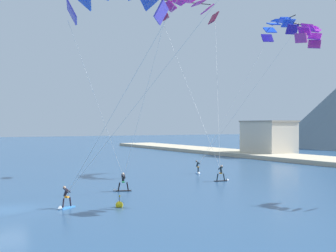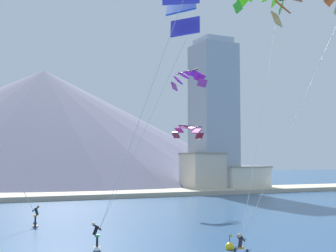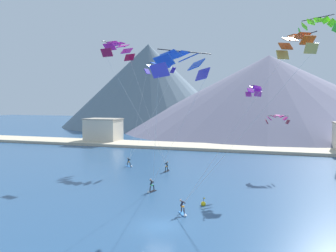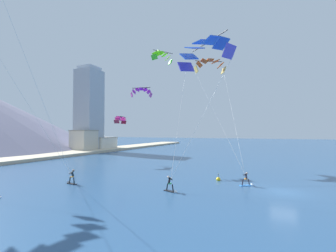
{
  "view_description": "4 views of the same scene",
  "coord_description": "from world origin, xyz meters",
  "views": [
    {
      "loc": [
        34.78,
        -6.23,
        6.14
      ],
      "look_at": [
        -0.45,
        13.27,
        5.99
      ],
      "focal_mm": 50.0,
      "sensor_mm": 36.0,
      "label": 1
    },
    {
      "loc": [
        -13.28,
        -17.8,
        5.54
      ],
      "look_at": [
        3.78,
        18.59,
        8.5
      ],
      "focal_mm": 50.0,
      "sensor_mm": 36.0,
      "label": 2
    },
    {
      "loc": [
        9.5,
        -28.58,
        11.83
      ],
      "look_at": [
        -3.39,
        13.78,
        8.43
      ],
      "focal_mm": 35.0,
      "sensor_mm": 36.0,
      "label": 3
    },
    {
      "loc": [
        -26.6,
        1.32,
        6.31
      ],
      "look_at": [
        3.44,
        14.82,
        7.17
      ],
      "focal_mm": 24.0,
      "sensor_mm": 36.0,
      "label": 4
    }
  ],
  "objects": [
    {
      "name": "ground_plane",
      "position": [
        0.0,
        0.0,
        0.0
      ],
      "size": [
        400.0,
        400.0,
        0.0
      ],
      "primitive_type": "plane",
      "color": "navy"
    },
    {
      "name": "kitesurfer_near_lead",
      "position": [
        -14.1,
        25.09,
        0.5
      ],
      "size": [
        1.72,
        1.19,
        1.72
      ],
      "color": "#337FDB",
      "rests_on": "ground"
    },
    {
      "name": "kitesurfer_near_trail",
      "position": [
        -4.81,
        10.74,
        0.52
      ],
      "size": [
        0.91,
        1.78,
        1.75
      ],
      "color": "black",
      "rests_on": "ground"
    },
    {
      "name": "kitesurfer_mid_center",
      "position": [
        1.35,
        3.64,
        0.48
      ],
      "size": [
        1.3,
        1.67,
        1.68
      ],
      "color": "#337FDB",
      "rests_on": "ground"
    },
    {
      "name": "kitesurfer_far_left",
      "position": [
        -6.44,
        23.3,
        0.58
      ],
      "size": [
        0.64,
        1.78,
        1.84
      ],
      "color": "black",
      "rests_on": "ground"
    },
    {
      "name": "parafoil_kite_near_lead",
      "position": [
        -12.06,
        36.33,
        18.95
      ],
      "size": [
        7.07,
        12.52,
        18.67
      ],
      "color": "#1D139A"
    },
    {
      "name": "parafoil_kite_far_left",
      "position": [
        -15.86,
        24.85,
        20.93
      ],
      "size": [
        10.89,
        7.79,
        20.64
      ],
      "color": "maroon"
    },
    {
      "name": "parafoil_kite_distant_low_drift",
      "position": [
        7.52,
        21.84,
        13.46
      ],
      "size": [
        2.53,
        3.76,
        1.73
      ],
      "color": "#B6379B"
    },
    {
      "name": "race_marker_buoy",
      "position": [
        2.77,
        7.36,
        0.16
      ],
      "size": [
        0.56,
        0.56,
        1.02
      ],
      "color": "yellow",
      "rests_on": "ground"
    },
    {
      "name": "shore_building_harbour_front",
      "position": [
        -35.12,
        54.77,
        3.44
      ],
      "size": [
        9.81,
        6.95,
        6.86
      ],
      "color": "beige",
      "rests_on": "ground"
    }
  ]
}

